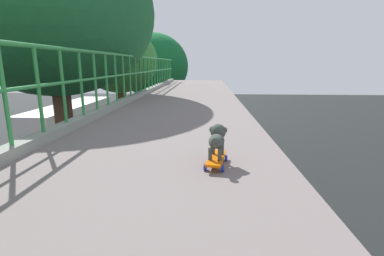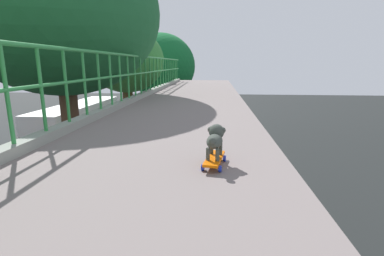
# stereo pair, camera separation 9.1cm
# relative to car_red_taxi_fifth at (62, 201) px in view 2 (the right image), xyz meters

# --- Properties ---
(car_red_taxi_fifth) EXTENTS (1.87, 4.19, 1.63)m
(car_red_taxi_fifth) POSITION_rel_car_red_taxi_fifth_xyz_m (0.00, 0.00, 0.00)
(car_red_taxi_fifth) COLOR red
(car_red_taxi_fifth) RESTS_ON ground
(city_bus) EXTENTS (2.53, 10.14, 3.54)m
(city_bus) POSITION_rel_car_red_taxi_fifth_xyz_m (-3.57, 9.20, 1.30)
(city_bus) COLOR white
(city_bus) RESTS_ON ground
(roadside_tree_mid) EXTENTS (5.73, 5.73, 10.20)m
(roadside_tree_mid) POSITION_rel_car_red_taxi_fifth_xyz_m (1.94, -2.23, 7.10)
(roadside_tree_mid) COLOR brown
(roadside_tree_mid) RESTS_ON ground
(roadside_tree_far) EXTENTS (3.97, 3.97, 8.29)m
(roadside_tree_far) POSITION_rel_car_red_taxi_fifth_xyz_m (1.73, 4.35, 5.81)
(roadside_tree_far) COLOR brown
(roadside_tree_far) RESTS_ON ground
(roadside_tree_farthest) EXTENTS (5.49, 5.49, 8.83)m
(roadside_tree_farthest) POSITION_rel_car_red_taxi_fifth_xyz_m (2.03, 12.50, 5.53)
(roadside_tree_farthest) COLOR brown
(roadside_tree_farthest) RESTS_ON ground
(toy_skateboard) EXTENTS (0.24, 0.48, 0.08)m
(toy_skateboard) POSITION_rel_car_red_taxi_fifth_xyz_m (6.45, -7.97, 4.85)
(toy_skateboard) COLOR #E95F03
(toy_skateboard) RESTS_ON overpass_deck
(small_dog) EXTENTS (0.20, 0.38, 0.30)m
(small_dog) POSITION_rel_car_red_taxi_fifth_xyz_m (6.46, -7.92, 5.05)
(small_dog) COLOR #3E453E
(small_dog) RESTS_ON toy_skateboard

